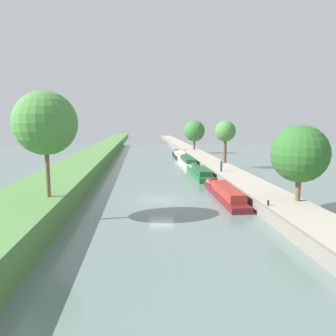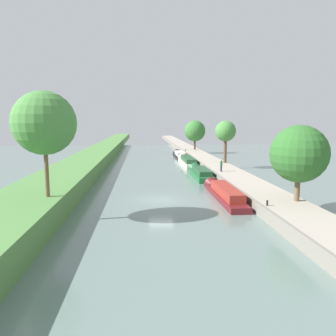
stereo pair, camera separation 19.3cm
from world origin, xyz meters
name	(u,v)px [view 1 (the left image)]	position (x,y,z in m)	size (l,w,h in m)	color
ground_plane	(162,200)	(0.00, 0.00, 0.00)	(160.00, 160.00, 0.00)	slate
left_grassy_bank	(49,192)	(-11.16, 0.00, 1.03)	(6.17, 260.00, 2.07)	#518442
right_towpath	(260,193)	(10.27, 0.00, 0.51)	(4.40, 260.00, 1.02)	#A89E8E
stone_quay	(238,193)	(7.95, 0.00, 0.54)	(0.25, 260.00, 1.07)	gray
narrowboat_maroon	(224,193)	(6.54, 0.27, 0.57)	(1.86, 12.61, 2.02)	maroon
narrowboat_green	(200,173)	(6.43, 13.87, 0.55)	(2.15, 10.71, 2.04)	#1E6033
narrowboat_cream	(187,161)	(6.41, 27.81, 0.63)	(2.10, 14.43, 2.14)	beige
narrowboat_black	(179,155)	(6.45, 40.75, 0.51)	(2.16, 11.23, 2.06)	black
tree_rightbank_near	(300,154)	(11.56, -5.58, 5.14)	(4.94, 4.94, 6.60)	brown
tree_rightbank_midnear	(225,132)	(11.96, 21.51, 6.23)	(3.43, 3.43, 7.02)	brown
tree_rightbank_midfar	(194,131)	(11.11, 48.49, 5.60)	(5.15, 5.15, 7.17)	#4C3828
tree_leftbank_downstream	(45,123)	(-9.26, -6.87, 7.77)	(4.87, 4.87, 8.15)	brown
person_walking	(221,165)	(9.03, 11.92, 1.90)	(0.34, 0.34, 1.66)	#282D42
mooring_bollard_near	(268,203)	(8.37, -7.01, 1.25)	(0.16, 0.16, 0.45)	black
mooring_bollard_far	(185,150)	(8.37, 45.09, 1.25)	(0.16, 0.16, 0.45)	black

